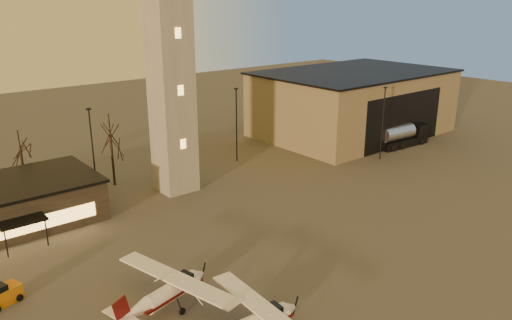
% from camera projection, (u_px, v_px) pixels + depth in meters
% --- Properties ---
extents(ground, '(220.00, 220.00, 0.00)m').
position_uv_depth(ground, '(387.00, 304.00, 36.70)').
color(ground, '#474542').
rests_on(ground, ground).
extents(control_tower, '(6.80, 6.80, 32.60)m').
position_uv_depth(control_tower, '(169.00, 48.00, 53.71)').
color(control_tower, gray).
rests_on(control_tower, ground).
extents(hangar, '(30.60, 20.60, 10.30)m').
position_uv_depth(hangar, '(353.00, 102.00, 81.81)').
color(hangar, '#837356').
rests_on(hangar, ground).
extents(light_poles, '(58.50, 12.25, 10.14)m').
position_uv_depth(light_poles, '(174.00, 142.00, 58.12)').
color(light_poles, black).
rests_on(light_poles, ground).
extents(tree_row, '(37.20, 9.20, 8.80)m').
position_uv_depth(tree_row, '(24.00, 145.00, 55.39)').
color(tree_row, black).
rests_on(tree_row, ground).
extents(cessna_rear, '(8.91, 11.16, 3.08)m').
position_uv_depth(cessna_rear, '(174.00, 293.00, 36.19)').
color(cessna_rear, white).
rests_on(cessna_rear, ground).
extents(fuel_truck, '(9.26, 3.57, 3.37)m').
position_uv_depth(fuel_truck, '(402.00, 137.00, 75.61)').
color(fuel_truck, black).
rests_on(fuel_truck, ground).
extents(service_cart, '(2.93, 2.31, 1.66)m').
position_uv_depth(service_cart, '(1.00, 296.00, 36.51)').
color(service_cart, orange).
rests_on(service_cart, ground).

